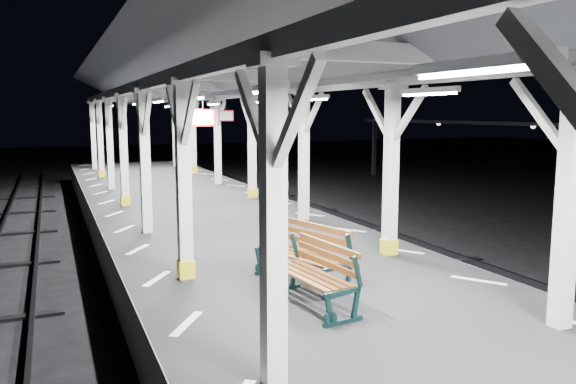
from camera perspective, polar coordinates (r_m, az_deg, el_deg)
ground at (r=8.94m, az=6.13°, el=-16.92°), size 120.00×120.00×0.00m
platform at (r=8.74m, az=6.18°, el=-13.94°), size 6.00×50.00×1.00m
hazard_stripes_left at (r=7.73m, az=-10.26°, el=-13.02°), size 1.00×48.00×0.01m
hazard_stripes_right at (r=9.94m, az=18.79°, el=-8.51°), size 1.00×48.00×0.01m
canopy at (r=8.13m, az=6.69°, el=13.59°), size 5.40×49.00×4.65m
bench_near at (r=8.18m, az=2.87°, el=-8.15°), size 0.82×1.74×0.91m
bench_mid at (r=9.21m, az=1.91°, el=-6.12°), size 1.11×1.88×0.96m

